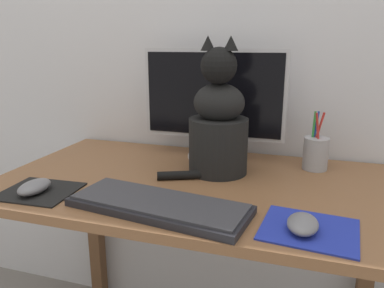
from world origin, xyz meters
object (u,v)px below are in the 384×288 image
(computer_mouse_right, at_px, (303,224))
(cat, at_px, (218,124))
(pen_cup, at_px, (316,153))
(computer_mouse_left, at_px, (34,187))
(keyboard, at_px, (159,205))
(monitor, at_px, (213,101))

(computer_mouse_right, xyz_separation_m, cat, (-0.26, 0.31, 0.13))
(computer_mouse_right, relative_size, pen_cup, 0.54)
(cat, relative_size, pen_cup, 2.22)
(cat, bearing_deg, computer_mouse_left, -146.07)
(keyboard, bearing_deg, pen_cup, 57.64)
(pen_cup, bearing_deg, cat, -156.93)
(computer_mouse_left, bearing_deg, keyboard, 1.76)
(monitor, height_order, keyboard, monitor)
(monitor, bearing_deg, pen_cup, -3.39)
(cat, height_order, pen_cup, cat)
(keyboard, distance_m, computer_mouse_right, 0.33)
(computer_mouse_right, height_order, pen_cup, pen_cup)
(monitor, height_order, computer_mouse_left, monitor)
(keyboard, bearing_deg, cat, 84.55)
(monitor, height_order, computer_mouse_right, monitor)
(keyboard, height_order, pen_cup, pen_cup)
(keyboard, bearing_deg, monitor, 95.30)
(monitor, relative_size, pen_cup, 2.63)
(pen_cup, bearing_deg, computer_mouse_left, -148.33)
(computer_mouse_left, relative_size, cat, 0.26)
(computer_mouse_right, bearing_deg, pen_cup, 86.70)
(computer_mouse_left, distance_m, pen_cup, 0.82)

